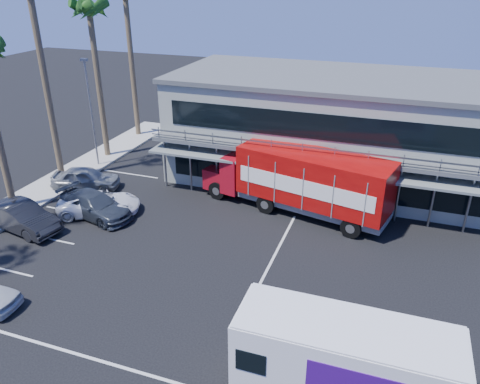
% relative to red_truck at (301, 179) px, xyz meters
% --- Properties ---
extents(ground, '(120.00, 120.00, 0.00)m').
position_rel_red_truck_xyz_m(ground, '(-2.10, -8.69, -2.21)').
color(ground, black).
rests_on(ground, ground).
extents(building, '(22.40, 12.00, 7.30)m').
position_rel_red_truck_xyz_m(building, '(0.90, 6.25, 1.45)').
color(building, gray).
rests_on(building, ground).
extents(curb_strip, '(3.00, 32.00, 0.16)m').
position_rel_red_truck_xyz_m(curb_strip, '(-17.10, -2.69, -2.13)').
color(curb_strip, '#A5A399').
rests_on(curb_strip, ground).
extents(palm_e, '(2.80, 2.80, 12.25)m').
position_rel_red_truck_xyz_m(palm_e, '(-16.80, 4.31, 8.36)').
color(palm_e, brown).
rests_on(palm_e, ground).
extents(palm_f, '(2.80, 2.80, 13.25)m').
position_rel_red_truck_xyz_m(palm_f, '(-17.20, 9.81, 9.26)').
color(palm_f, brown).
rests_on(palm_f, ground).
extents(light_pole_far, '(0.50, 0.25, 8.09)m').
position_rel_red_truck_xyz_m(light_pole_far, '(-16.30, 2.31, 2.29)').
color(light_pole_far, gray).
rests_on(light_pole_far, ground).
extents(red_truck, '(12.22, 5.35, 4.01)m').
position_rel_red_truck_xyz_m(red_truck, '(0.00, 0.00, 0.00)').
color(red_truck, maroon).
rests_on(red_truck, ground).
extents(white_van, '(7.22, 2.55, 3.52)m').
position_rel_red_truck_xyz_m(white_van, '(4.52, -13.69, -0.34)').
color(white_van, white).
rests_on(white_van, ground).
extents(parked_car_b, '(5.16, 2.62, 1.62)m').
position_rel_red_truck_xyz_m(parked_car_b, '(-14.60, -7.49, -1.40)').
color(parked_car_b, black).
rests_on(parked_car_b, ground).
extents(parked_car_c, '(5.41, 4.10, 1.37)m').
position_rel_red_truck_xyz_m(parked_car_c, '(-11.60, -4.29, -1.52)').
color(parked_car_c, white).
rests_on(parked_car_c, ground).
extents(parked_car_d, '(5.46, 3.25, 1.48)m').
position_rel_red_truck_xyz_m(parked_car_d, '(-11.60, -4.69, -1.47)').
color(parked_car_d, '#2E353E').
rests_on(parked_car_d, ground).
extents(parked_car_e, '(4.87, 3.08, 1.54)m').
position_rel_red_truck_xyz_m(parked_car_e, '(-14.60, -1.49, -1.44)').
color(parked_car_e, gray).
rests_on(parked_car_e, ground).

